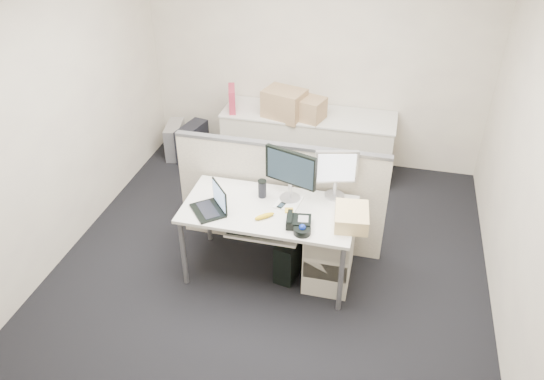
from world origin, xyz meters
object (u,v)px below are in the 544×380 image
(monitor_main, at_px, (290,176))
(laptop, at_px, (207,200))
(desk, at_px, (269,214))
(desk_phone, at_px, (299,222))

(monitor_main, xyz_separation_m, laptop, (-0.65, -0.35, -0.13))
(desk, relative_size, desk_phone, 7.33)
(desk_phone, bearing_deg, laptop, 171.50)
(monitor_main, xyz_separation_m, desk_phone, (0.15, -0.36, -0.21))
(desk, height_order, laptop, laptop)
(desk, distance_m, desk_phone, 0.36)
(laptop, xyz_separation_m, desk_phone, (0.80, -0.01, -0.08))
(monitor_main, bearing_deg, laptop, -132.91)
(desk_phone, bearing_deg, desk, 141.01)
(monitor_main, relative_size, laptop, 1.57)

